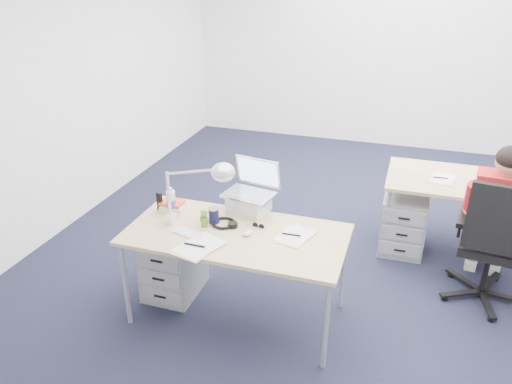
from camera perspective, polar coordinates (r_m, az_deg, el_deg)
floor at (r=4.65m, az=11.63°, el=-8.52°), size 7.00×7.00×0.00m
room at (r=3.98m, az=13.79°, el=12.52°), size 6.02×7.02×2.80m
desk_near at (r=3.65m, az=-2.28°, el=-5.32°), size 1.60×0.80×0.73m
desk_far at (r=4.89m, az=24.12°, el=0.57°), size 1.60×0.80×0.73m
office_chair at (r=4.42m, az=24.90°, el=-7.74°), size 0.78×0.78×1.09m
seated_person at (r=4.42m, az=25.71°, el=-2.75°), size 0.42×0.73×1.30m
drawer_pedestal_near at (r=4.18m, az=-9.39°, el=-7.96°), size 0.40×0.50×0.55m
drawer_pedestal_far at (r=4.92m, az=16.49°, el=-3.36°), size 0.40×0.50×0.55m
silver_laptop at (r=3.84m, az=-0.83°, el=0.41°), size 0.42×0.36×0.40m
wireless_keyboard at (r=3.64m, az=-7.67°, el=-4.73°), size 0.26×0.16×0.01m
computer_mouse at (r=3.59m, az=-0.96°, el=-4.73°), size 0.07×0.10×0.03m
headphones at (r=3.74m, az=-3.73°, el=-3.46°), size 0.27×0.23×0.04m
can_koozie at (r=3.75m, az=-4.85°, el=-2.64°), size 0.09×0.09×0.13m
water_bottle at (r=3.90m, az=-9.68°, el=-1.01°), size 0.08×0.08×0.22m
bear_figurine at (r=3.70m, az=-5.95°, el=-3.00°), size 0.09×0.08×0.13m
book_stack at (r=3.97m, az=-9.50°, el=-1.62°), size 0.21×0.18×0.08m
cordless_phone at (r=3.97m, az=-10.95°, el=-1.14°), size 0.05×0.04×0.16m
papers_left at (r=3.47m, az=-6.69°, el=-6.27°), size 0.32×0.38×0.01m
papers_right at (r=3.59m, az=4.34°, el=-5.05°), size 0.27×0.34×0.01m
sunglasses at (r=3.70m, az=0.26°, el=-3.90°), size 0.10×0.06×0.02m
desk_lamp at (r=3.63m, az=-7.64°, el=0.01°), size 0.52×0.32×0.56m
far_papers at (r=4.80m, az=20.52°, el=1.39°), size 0.25×0.31×0.01m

